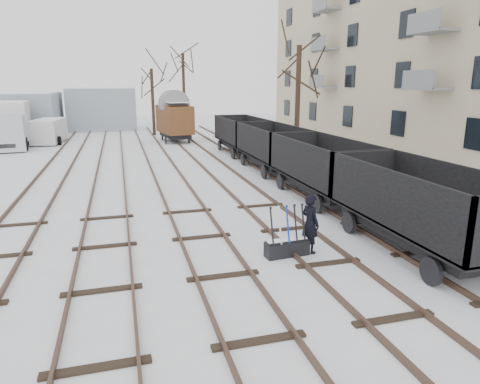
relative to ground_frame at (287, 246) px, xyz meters
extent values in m
plane|color=white|center=(-2.12, -0.88, -0.28)|extent=(120.00, 120.00, 0.00)
cube|color=black|center=(-8.84, 13.12, -0.21)|extent=(0.07, 52.00, 0.15)
cube|color=black|center=(-7.40, 13.12, -0.21)|extent=(0.07, 52.00, 0.15)
cube|color=black|center=(-5.84, 13.12, -0.21)|extent=(0.07, 52.00, 0.15)
cube|color=black|center=(-4.40, 13.12, -0.21)|extent=(0.07, 52.00, 0.15)
cube|color=black|center=(-5.12, 1.12, -0.26)|extent=(1.90, 0.20, 0.08)
cube|color=black|center=(-2.84, 13.12, -0.21)|extent=(0.07, 52.00, 0.15)
cube|color=black|center=(-1.40, 13.12, -0.21)|extent=(0.07, 52.00, 0.15)
cube|color=black|center=(-2.12, 1.12, -0.26)|extent=(1.90, 0.20, 0.08)
cube|color=black|center=(0.16, 13.12, -0.21)|extent=(0.07, 52.00, 0.15)
cube|color=black|center=(1.60, 13.12, -0.21)|extent=(0.07, 52.00, 0.15)
cube|color=black|center=(0.88, 1.12, -0.26)|extent=(1.90, 0.20, 0.08)
cube|color=black|center=(3.16, 13.12, -0.21)|extent=(0.07, 52.00, 0.15)
cube|color=black|center=(4.60, 13.12, -0.21)|extent=(0.07, 52.00, 0.15)
cube|color=black|center=(3.88, 1.12, -0.26)|extent=(1.90, 0.20, 0.08)
cube|color=beige|center=(17.88, 13.12, 7.72)|extent=(10.00, 45.00, 16.00)
cube|color=#959DA8|center=(-15.12, 35.12, 1.72)|extent=(10.00, 8.00, 4.00)
cube|color=white|center=(-15.12, 35.12, 3.77)|extent=(9.80, 7.84, 0.10)
cube|color=#959DA8|center=(-6.12, 39.12, 1.92)|extent=(7.00, 6.00, 4.40)
cube|color=white|center=(-6.12, 39.12, 4.17)|extent=(6.86, 5.88, 0.10)
cube|color=black|center=(0.00, 0.00, -0.06)|extent=(1.33, 0.52, 0.44)
cube|color=black|center=(0.00, 0.00, 0.18)|extent=(1.32, 0.40, 0.06)
cube|color=white|center=(0.00, 0.00, 0.22)|extent=(1.27, 0.36, 0.03)
cylinder|color=black|center=(-0.50, -0.04, 0.67)|extent=(0.08, 0.32, 1.08)
cylinder|color=silver|center=(-0.25, -0.02, 0.67)|extent=(0.08, 0.32, 1.08)
cylinder|color=#0D28AE|center=(0.00, 0.00, 0.67)|extent=(0.08, 0.32, 1.08)
cylinder|color=black|center=(0.25, 0.02, 0.67)|extent=(0.08, 0.32, 1.08)
cylinder|color=black|center=(0.50, 0.04, 0.67)|extent=(0.08, 0.32, 1.08)
imported|color=black|center=(0.75, 0.10, 0.60)|extent=(0.62, 0.75, 1.77)
cube|color=black|center=(3.88, -0.71, 0.39)|extent=(2.00, 5.51, 0.42)
cube|color=black|center=(3.88, -0.71, 0.60)|extent=(2.51, 6.26, 0.13)
cube|color=black|center=(2.68, -0.71, 1.44)|extent=(0.10, 6.26, 1.67)
cube|color=black|center=(5.08, -0.71, 1.44)|extent=(0.10, 6.26, 1.67)
cube|color=white|center=(3.88, -0.71, 0.71)|extent=(2.25, 6.01, 0.06)
cylinder|color=black|center=(2.73, -2.71, 0.08)|extent=(0.13, 0.73, 0.73)
cylinder|color=black|center=(5.03, 1.30, 0.08)|extent=(0.13, 0.73, 0.73)
cube|color=black|center=(3.88, 5.69, 0.39)|extent=(2.00, 5.51, 0.42)
cube|color=black|center=(3.88, 5.69, 0.60)|extent=(2.51, 6.26, 0.13)
cube|color=black|center=(2.68, 5.69, 1.44)|extent=(0.10, 6.26, 1.67)
cube|color=black|center=(5.08, 5.69, 1.44)|extent=(0.10, 6.26, 1.67)
cube|color=white|center=(3.88, 5.69, 0.71)|extent=(2.25, 6.01, 0.06)
cylinder|color=black|center=(2.73, 3.69, 0.08)|extent=(0.13, 0.73, 0.73)
cylinder|color=black|center=(5.03, 7.70, 0.08)|extent=(0.13, 0.73, 0.73)
cube|color=black|center=(3.88, 12.09, 0.39)|extent=(2.00, 5.51, 0.42)
cube|color=black|center=(3.88, 12.09, 0.60)|extent=(2.51, 6.26, 0.13)
cube|color=black|center=(2.68, 12.09, 1.44)|extent=(0.10, 6.26, 1.67)
cube|color=black|center=(5.08, 12.09, 1.44)|extent=(0.10, 6.26, 1.67)
cube|color=white|center=(3.88, 12.09, 0.71)|extent=(2.25, 6.01, 0.06)
cylinder|color=black|center=(2.73, 10.09, 0.08)|extent=(0.13, 0.73, 0.73)
cylinder|color=black|center=(5.03, 14.10, 0.08)|extent=(0.13, 0.73, 0.73)
cube|color=black|center=(3.88, 18.49, 0.39)|extent=(2.00, 5.51, 0.42)
cube|color=black|center=(3.88, 18.49, 0.60)|extent=(2.51, 6.26, 0.13)
cube|color=black|center=(2.68, 18.49, 1.44)|extent=(0.10, 6.26, 1.67)
cube|color=black|center=(5.08, 18.49, 1.44)|extent=(0.10, 6.26, 1.67)
cube|color=white|center=(3.88, 18.49, 0.71)|extent=(2.25, 6.01, 0.06)
cylinder|color=black|center=(2.73, 16.49, 0.08)|extent=(0.13, 0.73, 0.73)
cylinder|color=black|center=(5.03, 20.50, 0.08)|extent=(0.13, 0.73, 0.73)
cube|color=black|center=(0.16, 26.42, 0.29)|extent=(2.33, 4.14, 0.36)
cube|color=#523018|center=(0.16, 26.42, 1.63)|extent=(2.84, 4.74, 2.31)
cube|color=white|center=(0.16, 26.42, 3.10)|extent=(2.59, 4.48, 0.04)
cylinder|color=black|center=(-0.82, 25.00, 0.03)|extent=(0.11, 0.62, 0.62)
cylinder|color=black|center=(1.14, 27.84, 0.03)|extent=(0.11, 0.62, 0.62)
cube|color=black|center=(-12.70, 26.64, 0.28)|extent=(2.03, 7.85, 0.31)
cube|color=#ACB0B6|center=(-12.70, 23.78, 1.10)|extent=(2.65, 2.29, 2.56)
cube|color=silver|center=(-12.70, 27.46, 1.76)|extent=(3.10, 5.55, 2.86)
cube|color=white|center=(-12.70, 27.46, 3.21)|extent=(3.03, 5.45, 0.04)
cylinder|color=black|center=(-11.57, 29.50, 0.23)|extent=(0.31, 1.02, 1.02)
cube|color=silver|center=(-10.17, 28.17, 0.75)|extent=(2.48, 4.77, 1.87)
cube|color=white|center=(-10.17, 28.17, 1.71)|extent=(2.42, 4.66, 0.04)
cylinder|color=black|center=(-11.10, 26.71, 0.08)|extent=(0.23, 0.73, 0.73)
cylinder|color=black|center=(-9.23, 29.62, 0.08)|extent=(0.23, 0.73, 0.73)
cylinder|color=black|center=(5.92, 13.37, 3.25)|extent=(0.30, 0.30, 7.06)
cylinder|color=black|center=(-1.18, 31.97, 2.86)|extent=(0.30, 0.30, 6.28)
cylinder|color=black|center=(2.22, 34.41, 3.67)|extent=(0.30, 0.30, 7.92)
camera|label=1|loc=(-4.46, -10.82, 4.58)|focal=32.00mm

